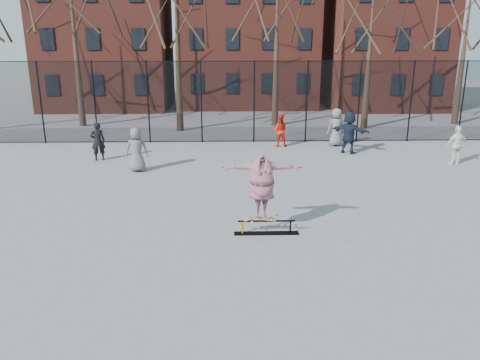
{
  "coord_description": "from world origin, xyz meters",
  "views": [
    {
      "loc": [
        -0.11,
        -10.1,
        4.93
      ],
      "look_at": [
        0.2,
        1.5,
        1.45
      ],
      "focal_mm": 35.0,
      "sensor_mm": 36.0,
      "label": 1
    }
  ],
  "objects_px": {
    "bystander_white": "(457,145)",
    "bystander_navy": "(349,133)",
    "bystander_black": "(98,141)",
    "bystander_grey": "(137,150)",
    "bystander_extra": "(336,127)",
    "skater": "(262,186)",
    "skate_rail": "(266,228)",
    "skateboard": "(261,219)",
    "bystander_red": "(280,130)"
  },
  "relations": [
    {
      "from": "bystander_navy",
      "to": "bystander_red",
      "type": "bearing_deg",
      "value": 9.29
    },
    {
      "from": "skateboard",
      "to": "skater",
      "type": "height_order",
      "value": "skater"
    },
    {
      "from": "bystander_black",
      "to": "bystander_red",
      "type": "bearing_deg",
      "value": -179.99
    },
    {
      "from": "skateboard",
      "to": "bystander_black",
      "type": "relative_size",
      "value": 0.49
    },
    {
      "from": "bystander_grey",
      "to": "bystander_white",
      "type": "height_order",
      "value": "bystander_grey"
    },
    {
      "from": "skate_rail",
      "to": "skater",
      "type": "relative_size",
      "value": 0.83
    },
    {
      "from": "bystander_red",
      "to": "bystander_navy",
      "type": "distance_m",
      "value": 3.34
    },
    {
      "from": "bystander_grey",
      "to": "bystander_red",
      "type": "bearing_deg",
      "value": -151.37
    },
    {
      "from": "bystander_grey",
      "to": "bystander_extra",
      "type": "height_order",
      "value": "bystander_extra"
    },
    {
      "from": "bystander_grey",
      "to": "bystander_red",
      "type": "distance_m",
      "value": 7.44
    },
    {
      "from": "skater",
      "to": "bystander_grey",
      "type": "height_order",
      "value": "skater"
    },
    {
      "from": "bystander_extra",
      "to": "bystander_white",
      "type": "bearing_deg",
      "value": 122.1
    },
    {
      "from": "bystander_grey",
      "to": "skater",
      "type": "bearing_deg",
      "value": 117.76
    },
    {
      "from": "bystander_white",
      "to": "bystander_extra",
      "type": "xyz_separation_m",
      "value": [
        -4.15,
        3.64,
        0.11
      ]
    },
    {
      "from": "bystander_navy",
      "to": "bystander_white",
      "type": "bearing_deg",
      "value": -171.64
    },
    {
      "from": "skate_rail",
      "to": "bystander_extra",
      "type": "relative_size",
      "value": 0.95
    },
    {
      "from": "bystander_white",
      "to": "bystander_extra",
      "type": "bearing_deg",
      "value": -50.75
    },
    {
      "from": "skater",
      "to": "bystander_white",
      "type": "height_order",
      "value": "skater"
    },
    {
      "from": "bystander_grey",
      "to": "bystander_extra",
      "type": "xyz_separation_m",
      "value": [
        8.75,
        4.37,
        0.04
      ]
    },
    {
      "from": "bystander_black",
      "to": "bystander_extra",
      "type": "height_order",
      "value": "bystander_extra"
    },
    {
      "from": "skater",
      "to": "bystander_red",
      "type": "xyz_separation_m",
      "value": [
        1.63,
        10.64,
        -0.55
      ]
    },
    {
      "from": "skater",
      "to": "bystander_red",
      "type": "height_order",
      "value": "skater"
    },
    {
      "from": "bystander_white",
      "to": "skateboard",
      "type": "bearing_deg",
      "value": 29.98
    },
    {
      "from": "skater",
      "to": "bystander_navy",
      "type": "xyz_separation_m",
      "value": [
        4.59,
        9.11,
        -0.37
      ]
    },
    {
      "from": "skate_rail",
      "to": "skateboard",
      "type": "height_order",
      "value": "skateboard"
    },
    {
      "from": "skateboard",
      "to": "bystander_red",
      "type": "bearing_deg",
      "value": 81.31
    },
    {
      "from": "bystander_black",
      "to": "bystander_extra",
      "type": "distance_m",
      "value": 11.02
    },
    {
      "from": "bystander_black",
      "to": "bystander_red",
      "type": "distance_m",
      "value": 8.39
    },
    {
      "from": "skater",
      "to": "bystander_navy",
      "type": "height_order",
      "value": "skater"
    },
    {
      "from": "skate_rail",
      "to": "bystander_grey",
      "type": "bearing_deg",
      "value": 125.88
    },
    {
      "from": "bystander_white",
      "to": "bystander_navy",
      "type": "height_order",
      "value": "bystander_navy"
    },
    {
      "from": "skater",
      "to": "bystander_black",
      "type": "xyz_separation_m",
      "value": [
        -6.37,
        8.1,
        -0.5
      ]
    },
    {
      "from": "bystander_grey",
      "to": "bystander_extra",
      "type": "relative_size",
      "value": 0.95
    },
    {
      "from": "skateboard",
      "to": "bystander_black",
      "type": "bearing_deg",
      "value": 128.19
    },
    {
      "from": "bystander_white",
      "to": "bystander_navy",
      "type": "relative_size",
      "value": 0.85
    },
    {
      "from": "skate_rail",
      "to": "skateboard",
      "type": "relative_size",
      "value": 2.13
    },
    {
      "from": "bystander_navy",
      "to": "bystander_black",
      "type": "bearing_deg",
      "value": 41.91
    },
    {
      "from": "skater",
      "to": "bystander_grey",
      "type": "bearing_deg",
      "value": 124.78
    },
    {
      "from": "skateboard",
      "to": "bystander_white",
      "type": "distance_m",
      "value": 11.02
    },
    {
      "from": "skate_rail",
      "to": "bystander_grey",
      "type": "distance_m",
      "value": 7.78
    },
    {
      "from": "bystander_red",
      "to": "bystander_white",
      "type": "bearing_deg",
      "value": 156.03
    },
    {
      "from": "skater",
      "to": "bystander_extra",
      "type": "bearing_deg",
      "value": 67.51
    },
    {
      "from": "bystander_grey",
      "to": "bystander_white",
      "type": "xyz_separation_m",
      "value": [
        12.9,
        0.73,
        -0.06
      ]
    },
    {
      "from": "skateboard",
      "to": "bystander_navy",
      "type": "relative_size",
      "value": 0.43
    },
    {
      "from": "bystander_black",
      "to": "bystander_extra",
      "type": "relative_size",
      "value": 0.9
    },
    {
      "from": "bystander_grey",
      "to": "bystander_black",
      "type": "xyz_separation_m",
      "value": [
        -1.97,
        1.83,
        -0.05
      ]
    },
    {
      "from": "skateboard",
      "to": "skater",
      "type": "distance_m",
      "value": 0.89
    },
    {
      "from": "bystander_black",
      "to": "bystander_white",
      "type": "relative_size",
      "value": 1.02
    },
    {
      "from": "skate_rail",
      "to": "skater",
      "type": "distance_m",
      "value": 1.18
    },
    {
      "from": "skate_rail",
      "to": "bystander_black",
      "type": "xyz_separation_m",
      "value": [
        -6.51,
        8.1,
        0.67
      ]
    }
  ]
}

